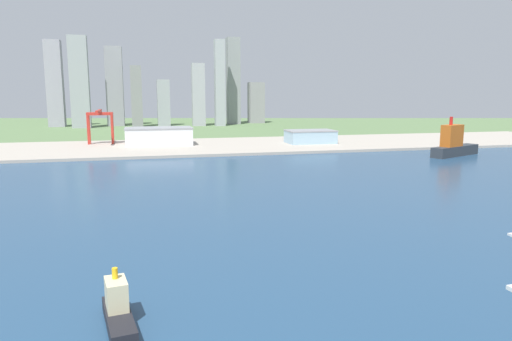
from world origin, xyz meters
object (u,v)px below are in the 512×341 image
port_crane_red (100,119)px  container_barge (454,145)px  tugboat_small (118,310)px  warehouse_annex (310,136)px  warehouse_main (159,136)px

port_crane_red → container_barge: bearing=-26.7°
container_barge → port_crane_red: (-295.20, 148.33, 17.81)m
port_crane_red → tugboat_small: bearing=-85.2°
tugboat_small → container_barge: bearing=42.0°
warehouse_annex → tugboat_small: bearing=-116.9°
port_crane_red → warehouse_main: size_ratio=0.71×
port_crane_red → warehouse_main: bearing=-21.8°
tugboat_small → container_barge: 353.77m
container_barge → warehouse_main: size_ratio=0.87×
port_crane_red → warehouse_annex: port_crane_red is taller
warehouse_annex → port_crane_red: bearing=168.6°
container_barge → port_crane_red: 330.85m
warehouse_main → warehouse_annex: warehouse_main is taller
tugboat_small → port_crane_red: 387.05m
tugboat_small → warehouse_annex: size_ratio=0.46×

